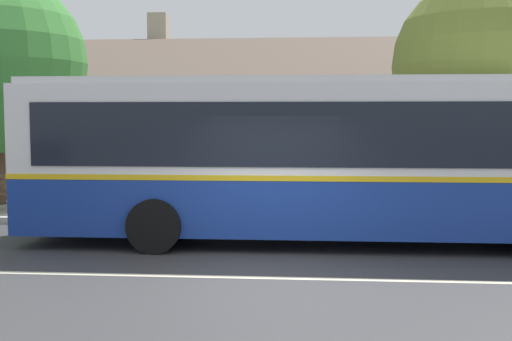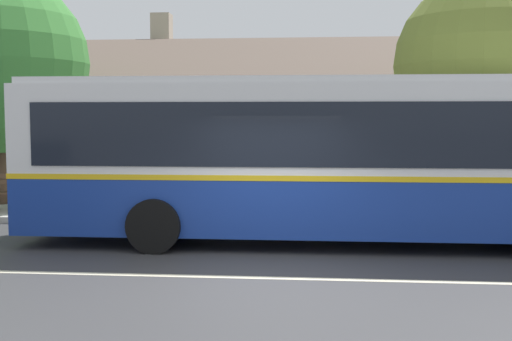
% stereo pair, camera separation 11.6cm
% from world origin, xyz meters
% --- Properties ---
extents(ground_plane, '(300.00, 300.00, 0.00)m').
position_xyz_m(ground_plane, '(0.00, 0.00, 0.00)').
color(ground_plane, '#38383A').
extents(sidewalk_far, '(60.00, 3.00, 0.15)m').
position_xyz_m(sidewalk_far, '(0.00, 6.00, 0.07)').
color(sidewalk_far, '#ADAAA3').
rests_on(sidewalk_far, ground).
extents(lane_divider_stripe, '(60.00, 0.16, 0.01)m').
position_xyz_m(lane_divider_stripe, '(0.00, 0.00, 0.00)').
color(lane_divider_stripe, beige).
rests_on(lane_divider_stripe, ground).
extents(community_building, '(21.72, 8.20, 6.31)m').
position_xyz_m(community_building, '(0.83, 13.35, 1.92)').
color(community_building, tan).
rests_on(community_building, ground).
extents(transit_bus, '(12.33, 2.82, 3.22)m').
position_xyz_m(transit_bus, '(1.22, 2.90, 1.73)').
color(transit_bus, navy).
rests_on(transit_bus, ground).
extents(bench_by_building, '(1.60, 0.51, 0.94)m').
position_xyz_m(bench_by_building, '(-6.78, 5.47, 0.56)').
color(bench_by_building, brown).
rests_on(bench_by_building, sidewalk_far).
extents(street_tree_primary, '(4.46, 4.46, 5.97)m').
position_xyz_m(street_tree_primary, '(4.96, 6.78, 3.62)').
color(street_tree_primary, '#4C3828').
rests_on(street_tree_primary, ground).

